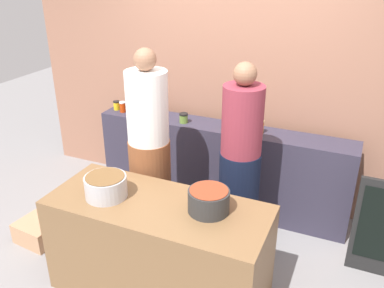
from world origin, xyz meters
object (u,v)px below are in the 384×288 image
object	(u,v)px
preserve_jar_5	(225,124)
cook_with_tongs	(150,160)
preserve_jar_6	(240,120)
preserve_jar_3	(156,109)
cook_in_cap	(240,171)
preserve_jar_1	(123,107)
preserve_jar_7	(246,127)
preserve_jar_2	(135,110)
cooking_pot_left	(106,186)
cooking_pot_center	(209,201)
preserve_jar_4	(184,118)
preserve_jar_0	(117,105)
preserve_jar_8	(260,127)
bread_crate	(38,231)

from	to	relation	value
preserve_jar_5	cook_with_tongs	bearing A→B (deg)	-120.66
preserve_jar_6	preserve_jar_3	bearing A→B (deg)	-178.05
preserve_jar_6	cook_in_cap	size ratio (longest dim) A/B	0.08
preserve_jar_5	preserve_jar_1	bearing A→B (deg)	-179.99
preserve_jar_6	preserve_jar_5	bearing A→B (deg)	-136.08
preserve_jar_6	preserve_jar_7	distance (m)	0.17
preserve_jar_2	preserve_jar_7	xyz separation A→B (m)	(1.25, 0.00, 0.01)
preserve_jar_1	preserve_jar_5	bearing A→B (deg)	0.01
cooking_pot_left	cook_with_tongs	size ratio (longest dim) A/B	0.17
preserve_jar_7	cook_with_tongs	bearing A→B (deg)	-132.24
preserve_jar_2	preserve_jar_3	xyz separation A→B (m)	(0.20, 0.11, 0.00)
preserve_jar_1	preserve_jar_2	xyz separation A→B (m)	(0.18, -0.02, -0.00)
cooking_pot_center	cook_in_cap	distance (m)	0.73
preserve_jar_7	cook_with_tongs	xyz separation A→B (m)	(-0.67, -0.74, -0.16)
preserve_jar_1	preserve_jar_4	world-z (taller)	preserve_jar_1
preserve_jar_0	cook_with_tongs	bearing A→B (deg)	-42.67
preserve_jar_2	cook_with_tongs	size ratio (longest dim) A/B	0.06
preserve_jar_6	cook_in_cap	xyz separation A→B (m)	(0.22, -0.67, -0.20)
preserve_jar_0	cook_in_cap	size ratio (longest dim) A/B	0.06
preserve_jar_4	cooking_pot_center	xyz separation A→B (m)	(0.78, -1.26, -0.07)
preserve_jar_8	cook_in_cap	size ratio (longest dim) A/B	0.07
preserve_jar_6	cook_with_tongs	size ratio (longest dim) A/B	0.08
preserve_jar_1	cook_in_cap	size ratio (longest dim) A/B	0.07
preserve_jar_0	cooking_pot_center	size ratio (longest dim) A/B	0.33
preserve_jar_1	preserve_jar_3	world-z (taller)	same
preserve_jar_1	preserve_jar_4	distance (m)	0.75
preserve_jar_5	preserve_jar_8	xyz separation A→B (m)	(0.35, 0.03, 0.01)
preserve_jar_3	cooking_pot_left	world-z (taller)	preserve_jar_3
preserve_jar_3	preserve_jar_8	bearing A→B (deg)	-2.63
cook_in_cap	bread_crate	bearing A→B (deg)	-158.50
preserve_jar_1	preserve_jar_3	bearing A→B (deg)	12.51
preserve_jar_0	cooking_pot_left	distance (m)	1.68
preserve_jar_0	preserve_jar_5	world-z (taller)	preserve_jar_5
preserve_jar_3	preserve_jar_8	size ratio (longest dim) A/B	0.90
preserve_jar_5	preserve_jar_7	distance (m)	0.22
preserve_jar_5	cooking_pot_left	size ratio (longest dim) A/B	0.32
preserve_jar_5	cook_with_tongs	size ratio (longest dim) A/B	0.06
preserve_jar_4	preserve_jar_7	distance (m)	0.67
preserve_jar_3	cooking_pot_center	bearing A→B (deg)	-49.53
preserve_jar_5	bread_crate	size ratio (longest dim) A/B	0.27
cook_with_tongs	preserve_jar_2	bearing A→B (deg)	128.32
preserve_jar_8	preserve_jar_6	bearing A→B (deg)	159.22
preserve_jar_8	cooking_pot_center	size ratio (longest dim) A/B	0.44
preserve_jar_7	cook_in_cap	bearing A→B (deg)	-77.38
preserve_jar_0	preserve_jar_7	size ratio (longest dim) A/B	0.81
preserve_jar_5	preserve_jar_3	bearing A→B (deg)	174.31
preserve_jar_5	cook_in_cap	world-z (taller)	cook_in_cap
preserve_jar_4	bread_crate	distance (m)	1.81
preserve_jar_2	preserve_jar_6	distance (m)	1.15
cook_in_cap	cooking_pot_left	bearing A→B (deg)	-133.37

